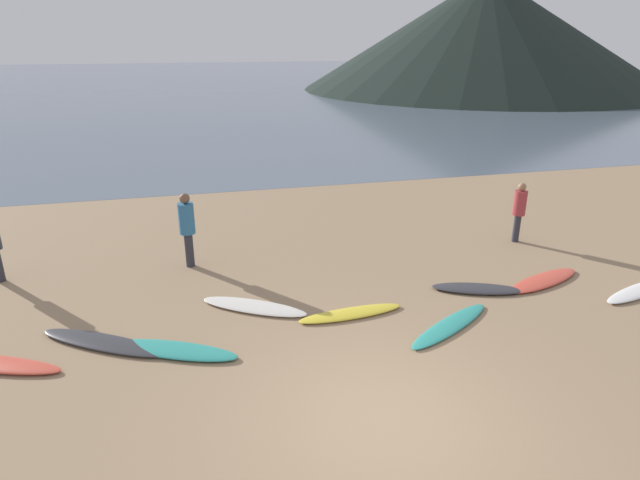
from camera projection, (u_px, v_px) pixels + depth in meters
name	position (u px, v px, depth m)	size (l,w,h in m)	color
ground_plane	(271.00, 216.00, 16.80)	(120.00, 120.00, 0.20)	#997C5B
ocean_water	(201.00, 82.00, 64.58)	(140.00, 100.00, 0.01)	slate
headland_hill	(484.00, 33.00, 53.70)	(36.04, 36.04, 10.85)	black
surfboard_1	(104.00, 342.00, 9.59)	(2.63, 0.52, 0.10)	#333338
surfboard_2	(175.00, 350.00, 9.36)	(2.30, 0.55, 0.10)	teal
surfboard_3	(254.00, 307.00, 10.88)	(2.27, 0.57, 0.09)	silver
surfboard_4	(351.00, 313.00, 10.62)	(2.16, 0.46, 0.08)	yellow
surfboard_5	(450.00, 325.00, 10.19)	(2.38, 0.45, 0.07)	teal
surfboard_6	(477.00, 289.00, 11.63)	(1.93, 0.56, 0.10)	#333338
surfboard_7	(544.00, 280.00, 12.04)	(2.22, 0.57, 0.09)	#D84C38
person_0	(187.00, 224.00, 12.52)	(0.36, 0.36, 1.81)	#2D2D38
person_1	(519.00, 207.00, 14.12)	(0.33, 0.33, 1.61)	#2D2D38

